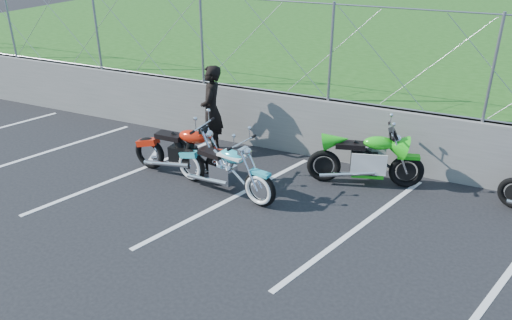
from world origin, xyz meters
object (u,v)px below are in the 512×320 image
at_px(cruiser_turquoise, 225,171).
at_px(person_standing, 211,110).
at_px(naked_orange, 185,153).
at_px(sportbike_green, 367,161).

relative_size(cruiser_turquoise, person_standing, 1.18).
bearing_deg(naked_orange, person_standing, 94.78).
bearing_deg(cruiser_turquoise, naked_orange, 175.34).
relative_size(naked_orange, person_standing, 1.21).
distance_m(cruiser_turquoise, sportbike_green, 2.75).
xyz_separation_m(cruiser_turquoise, naked_orange, (-1.06, 0.30, 0.04)).
xyz_separation_m(cruiser_turquoise, sportbike_green, (2.32, 1.48, 0.04)).
bearing_deg(cruiser_turquoise, sportbike_green, 43.79).
relative_size(cruiser_turquoise, sportbike_green, 1.05).
xyz_separation_m(cruiser_turquoise, person_standing, (-1.18, 1.61, 0.52)).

